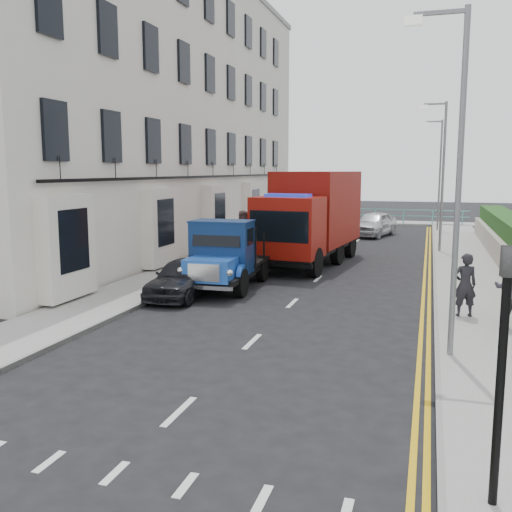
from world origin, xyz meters
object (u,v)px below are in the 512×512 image
Objects in this scene: lamp_near at (453,165)px; bedford_lorry at (224,259)px; red_lorry at (312,215)px; pedestrian_east_near at (465,285)px; lamp_mid at (441,168)px; lamp_far at (438,169)px; parked_car_front at (183,277)px.

bedford_lorry is at bearing 142.89° from lamp_near.
pedestrian_east_near is (5.64, -7.87, -1.09)m from red_lorry.
lamp_near is 16.00m from lamp_mid.
lamp_near is at bearing -90.00° from lamp_far.
parked_car_front is at bearing -122.15° from lamp_mid.
pedestrian_east_near reaches higher than parked_car_front.
parked_car_front is (-7.62, 3.87, -3.39)m from lamp_near.
lamp_mid is 13.15m from bedford_lorry.
lamp_far reaches higher than red_lorry.
lamp_mid is at bearing 90.00° from lamp_near.
bedford_lorry is 2.94× the size of pedestrian_east_near.
lamp_mid is (0.00, 16.00, 0.00)m from lamp_near.
red_lorry reaches higher than pedestrian_east_near.
lamp_near is 0.93× the size of red_lorry.
lamp_near is 9.20m from parked_car_front.
red_lorry is (-5.08, -14.74, -1.95)m from lamp_far.
parked_car_front is (-0.89, -1.23, -0.44)m from bedford_lorry.
pedestrian_east_near is at bearing -88.60° from lamp_far.
pedestrian_east_near is (0.55, -12.60, -3.05)m from lamp_mid.
lamp_mid is 1.00× the size of lamp_far.
lamp_far is (0.00, 26.00, 0.00)m from lamp_near.
lamp_mid reaches higher than red_lorry.
lamp_mid is 12.98m from pedestrian_east_near.
red_lorry is 9.74m from pedestrian_east_near.
lamp_near is 12.51m from red_lorry.
lamp_near is 26.00m from lamp_far.
parked_car_front is (-7.62, -12.13, -3.39)m from lamp_mid.
lamp_far is at bearing 90.00° from lamp_mid.
lamp_mid is 10.00m from lamp_far.
parked_car_front is at bearing -102.86° from red_lorry.
red_lorry is at bearing -109.03° from lamp_far.
red_lorry is (1.65, 6.17, 1.00)m from bedford_lorry.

